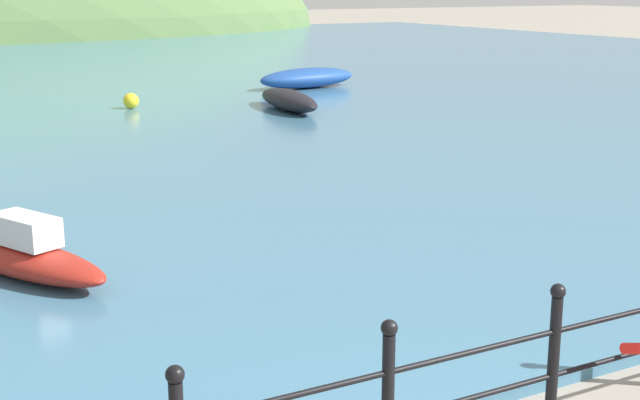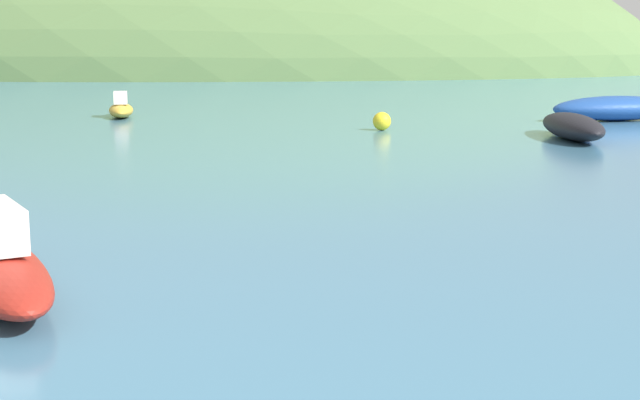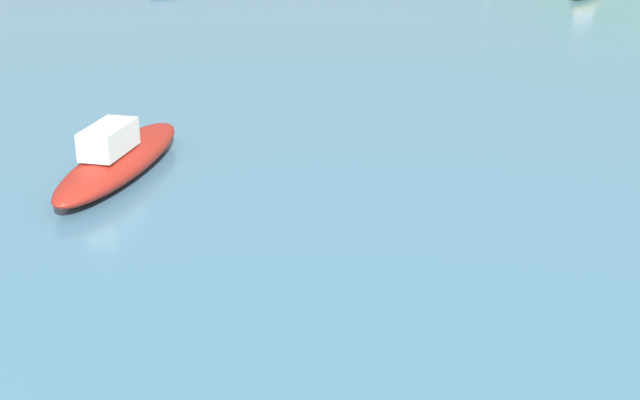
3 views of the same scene
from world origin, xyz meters
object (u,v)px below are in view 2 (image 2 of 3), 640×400
at_px(boat_mid_harbor, 572,126).
at_px(boat_twin_mast, 121,109).
at_px(boat_far_right, 616,108).
at_px(mooring_buoy, 382,121).

bearing_deg(boat_mid_harbor, boat_twin_mast, 146.17).
xyz_separation_m(boat_twin_mast, boat_mid_harbor, (10.07, -6.75, 0.04)).
xyz_separation_m(boat_twin_mast, boat_far_right, (12.93, -2.46, 0.09)).
relative_size(boat_mid_harbor, mooring_buoy, 8.36).
height_order(boat_twin_mast, boat_far_right, boat_twin_mast).
bearing_deg(boat_far_right, boat_mid_harbor, -123.73).
relative_size(boat_mid_harbor, boat_far_right, 0.95).
height_order(boat_twin_mast, mooring_buoy, boat_twin_mast).
xyz_separation_m(boat_twin_mast, mooring_buoy, (6.43, -4.47, -0.02)).
bearing_deg(boat_far_right, boat_twin_mast, 169.21).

